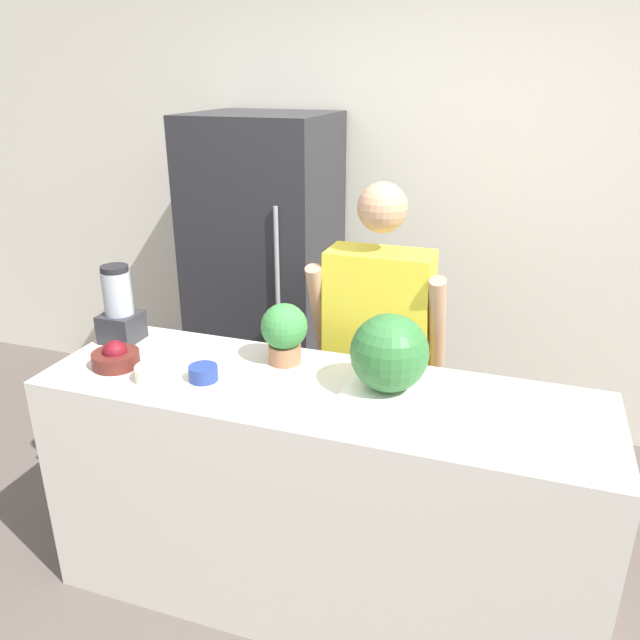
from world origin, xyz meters
name	(u,v)px	position (x,y,z in m)	size (l,w,h in m)	color
wall_back	(411,204)	(0.00, 1.94, 1.30)	(8.00, 0.06, 2.60)	silver
counter_island	(317,497)	(0.00, 0.31, 0.47)	(2.05, 0.61, 0.95)	beige
refrigerator	(266,278)	(-0.74, 1.55, 0.90)	(0.73, 0.71, 1.80)	#232328
person	(377,360)	(0.08, 0.89, 0.81)	(0.59, 0.26, 1.59)	#4C608C
cutting_board	(396,389)	(0.27, 0.37, 0.96)	(0.35, 0.26, 0.01)	white
watermelon	(389,353)	(0.25, 0.36, 1.10)	(0.28, 0.28, 0.28)	#2D6B33
bowl_cherries	(116,357)	(-0.79, 0.23, 0.99)	(0.18, 0.18, 0.10)	#511E19
bowl_cream	(156,370)	(-0.58, 0.18, 0.98)	(0.15, 0.15, 0.10)	white
bowl_small_blue	(203,373)	(-0.41, 0.23, 0.98)	(0.11, 0.11, 0.06)	navy
blender	(119,309)	(-0.91, 0.45, 1.09)	(0.15, 0.15, 0.33)	#28282D
potted_plant	(284,331)	(-0.19, 0.47, 1.08)	(0.18, 0.18, 0.24)	#996647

